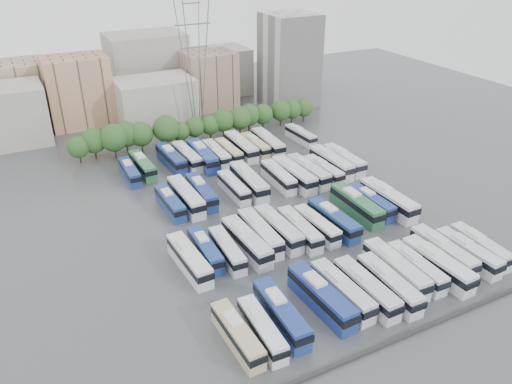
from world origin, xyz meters
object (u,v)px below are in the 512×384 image
apartment_tower (289,60)px  bus_r1_s0 (189,259)px  bus_r0_s2 (281,313)px  bus_r3_s6 (216,154)px  bus_r0_s4 (321,296)px  bus_r2_s11 (323,170)px  bus_r0_s9 (416,267)px  bus_r3_s13 (301,135)px  bus_r3_s0 (130,172)px  bus_r2_s6 (249,181)px  bus_r2_s10 (308,171)px  bus_r1_s11 (371,202)px  bus_r3_s4 (187,156)px  bus_r1_s3 (247,242)px  bus_r0_s5 (342,290)px  bus_r3_s1 (143,165)px  bus_r0_s0 (237,334)px  bus_r1_s12 (388,199)px  bus_r2_s12 (331,162)px  electricity_pylon (194,58)px  bus_r2_s2 (186,196)px  bus_r0_s13 (480,246)px  bus_r3_s3 (171,158)px  bus_r3_s9 (255,145)px  bus_r2_s1 (170,203)px  bus_r3_s7 (229,151)px  bus_r0_s11 (443,251)px  bus_r3_s8 (241,146)px  bus_r2_s9 (294,174)px  bus_r1_s10 (356,205)px  bus_r2_s13 (344,160)px  bus_r1_s4 (260,233)px  bus_r0_s1 (262,329)px  bus_r1_s7 (317,225)px  bus_r3_s5 (202,156)px  bus_r3_s10 (268,143)px  bus_r0_s12 (468,252)px  bus_r0_s7 (389,284)px  bus_r1_s8 (333,220)px  bus_r1_s6 (299,229)px  bus_r0_s10 (438,264)px  bus_r2_s8 (278,176)px  bus_r1_s1 (205,249)px  bus_r2_s5 (234,187)px  bus_r0_s8 (396,269)px

apartment_tower → bus_r1_s0: (-55.35, -64.79, -11.10)m
bus_r0_s2 → bus_r3_s6: bus_r0_s2 is taller
bus_r0_s4 → bus_r2_s11: bus_r0_s4 is taller
bus_r0_s9 → bus_r3_s13: bus_r0_s9 is taller
bus_r0_s9 → bus_r3_s0: 60.47m
bus_r2_s6 → bus_r2_s10: 13.14m
bus_r1_s11 → bus_r3_s4: 42.18m
bus_r0_s9 → bus_r1_s3: (-19.71, 17.42, 0.23)m
bus_r0_s9 → bus_r0_s5: bearing=179.4°
bus_r3_s1 → bus_r3_s13: bus_r3_s1 is taller
bus_r0_s0 → bus_r1_s12: bearing=23.6°
bus_r2_s12 → electricity_pylon: bearing=113.3°
bus_r0_s2 → bus_r2_s2: (-0.06, 36.09, 0.14)m
bus_r0_s13 → bus_r3_s3: bearing=123.5°
bus_r1_s0 → bus_r3_s9: (29.73, 36.21, -0.14)m
bus_r0_s0 → bus_r3_s0: bus_r0_s0 is taller
bus_r3_s6 → bus_r2_s2: bearing=-127.9°
bus_r2_s1 → bus_r3_s7: bearing=39.8°
bus_r0_s0 → bus_r0_s11: bus_r0_s11 is taller
bus_r1_s0 → bus_r3_s8: bearing=51.6°
bus_r2_s9 → bus_r3_s7: bearing=108.8°
bus_r1_s10 → bus_r2_s13: 20.32m
bus_r1_s4 → bus_r2_s10: (19.81, 16.48, 0.06)m
bus_r0_s0 → bus_r0_s1: bearing=-10.8°
bus_r1_s7 → bus_r0_s0: bearing=-145.9°
bus_r0_s13 → bus_r3_s5: size_ratio=0.84×
electricity_pylon → bus_r1_s10: electricity_pylon is taller
bus_r0_s11 → bus_r3_s10: (-3.19, 51.92, 0.12)m
bus_r2_s2 → bus_r3_s5: 19.12m
bus_r0_s5 → bus_r3_s5: bus_r3_s5 is taller
bus_r0_s12 → bus_r2_s9: 37.40m
bus_r1_s12 → bus_r0_s1: bearing=-152.9°
bus_r0_s7 → bus_r1_s8: bus_r1_s8 is taller
bus_r1_s6 → bus_r3_s4: bus_r3_s4 is taller
bus_r0_s9 → bus_r2_s1: bus_r0_s9 is taller
bus_r1_s0 → bus_r0_s11: bearing=-26.8°
bus_r0_s10 → bus_r1_s10: 20.30m
bus_r0_s12 → bus_r3_s13: (3.30, 55.15, -0.14)m
bus_r3_s0 → bus_r3_s9: (29.80, 0.62, 0.09)m
bus_r2_s6 → bus_r3_s4: bus_r2_s6 is taller
bus_r2_s8 → bus_r2_s9: (3.05, -1.06, 0.25)m
bus_r1_s1 → bus_r2_s5: bus_r2_s5 is taller
bus_r0_s12 → bus_r3_s0: bus_r0_s12 is taller
bus_r0_s2 → bus_r1_s7: 23.40m
bus_r2_s1 → electricity_pylon: bearing=60.5°
bus_r1_s7 → bus_r1_s12: bearing=1.1°
bus_r0_s8 → bus_r3_s6: bus_r0_s8 is taller
bus_r1_s3 → bus_r3_s13: bus_r1_s3 is taller
bus_r1_s6 → bus_r2_s12: (20.09, 19.69, 0.23)m
apartment_tower → bus_r2_s1: 70.40m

